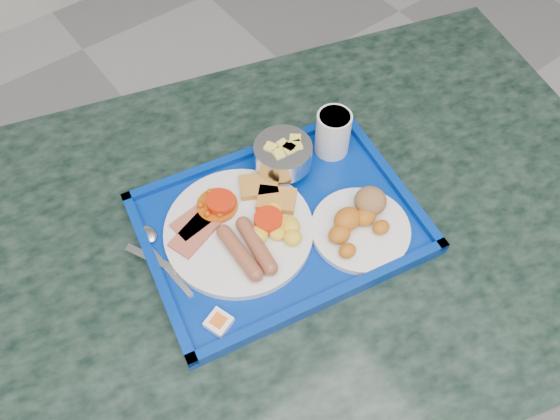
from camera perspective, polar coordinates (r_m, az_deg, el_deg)
name	(u,v)px	position (r m, az deg, el deg)	size (l,w,h in m)	color
table	(292,277)	(1.17, 1.26, -7.03)	(1.49, 1.20, 0.81)	slate
tray	(280,224)	(0.97, 0.00, -1.52)	(0.53, 0.43, 0.03)	navy
main_plate	(243,227)	(0.95, -3.88, -1.78)	(0.26, 0.26, 0.04)	silver
bread_plate	(360,222)	(0.96, 8.41, -1.30)	(0.17, 0.17, 0.06)	silver
fruit_bowl	(283,155)	(1.00, 0.33, 5.81)	(0.11, 0.11, 0.07)	silver
juice_cup	(333,132)	(1.04, 5.56, 8.12)	(0.07, 0.07, 0.09)	white
spoon	(154,244)	(0.96, -13.06, -3.48)	(0.03, 0.17, 0.01)	silver
knife	(174,269)	(0.93, -10.97, -6.11)	(0.01, 0.19, 0.00)	silver
jam_packet	(219,322)	(0.88, -6.42, -11.57)	(0.05, 0.05, 0.01)	white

